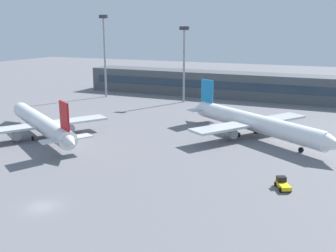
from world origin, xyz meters
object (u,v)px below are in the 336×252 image
airplane_mid (255,123)px  floodlight_tower_east (184,59)px  airplane_near (41,123)px  floodlight_tower_west (105,51)px  baggage_tug_yellow (282,184)px

airplane_mid → floodlight_tower_east: floodlight_tower_east is taller
airplane_near → floodlight_tower_east: size_ratio=1.54×
floodlight_tower_east → floodlight_tower_west: bearing=-177.4°
baggage_tug_yellow → airplane_mid: bearing=110.4°
airplane_near → baggage_tug_yellow: (56.25, -8.81, -2.53)m
airplane_near → baggage_tug_yellow: size_ratio=10.02×
airplane_mid → floodlight_tower_east: bearing=132.0°
airplane_mid → floodlight_tower_east: (-32.00, 35.59, 11.10)m
baggage_tug_yellow → floodlight_tower_east: size_ratio=0.15×
airplane_near → floodlight_tower_east: floodlight_tower_east is taller
airplane_near → floodlight_tower_east: (13.75, 54.93, 11.29)m
airplane_near → floodlight_tower_west: floodlight_tower_west is taller
floodlight_tower_west → floodlight_tower_east: size_ratio=1.16×
baggage_tug_yellow → airplane_near: bearing=171.1°
airplane_mid → floodlight_tower_west: (-62.30, 34.23, 13.14)m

